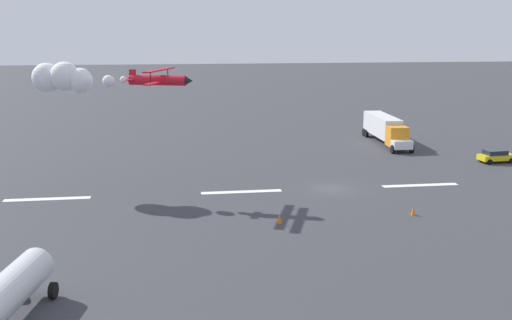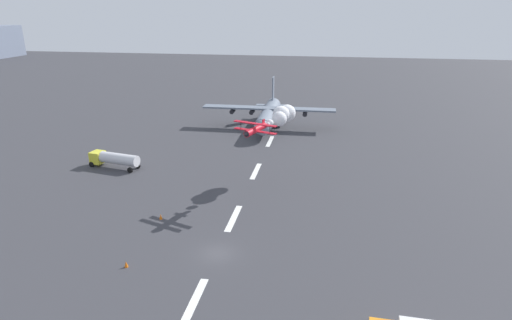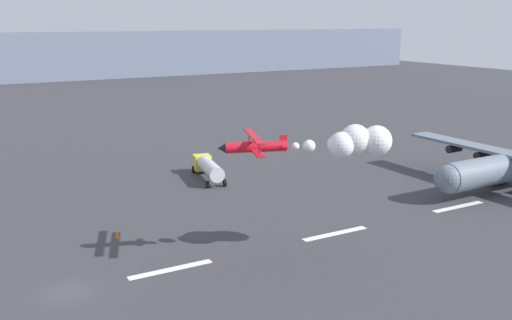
{
  "view_description": "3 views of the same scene",
  "coord_description": "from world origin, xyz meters",
  "px_view_note": "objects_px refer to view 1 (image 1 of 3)",
  "views": [
    {
      "loc": [
        15.81,
        57.11,
        15.83
      ],
      "look_at": [
        8.2,
        2.63,
        3.77
      ],
      "focal_mm": 42.23,
      "sensor_mm": 36.0,
      "label": 1
    },
    {
      "loc": [
        -43.31,
        -12.31,
        28.34
      ],
      "look_at": [
        27.98,
        0.0,
        2.12
      ],
      "focal_mm": 29.81,
      "sensor_mm": 36.0,
      "label": 2
    },
    {
      "loc": [
        -7.93,
        -46.43,
        22.15
      ],
      "look_at": [
        17.15,
        -1.81,
        9.71
      ],
      "focal_mm": 40.72,
      "sensor_mm": 36.0,
      "label": 3
    }
  ],
  "objects_px": {
    "traffic_cone_near": "(413,211)",
    "stunt_biplane_red": "(73,78)",
    "semi_truck_orange": "(385,128)",
    "traffic_cone_far": "(280,219)",
    "followme_car_yellow": "(496,156)"
  },
  "relations": [
    {
      "from": "stunt_biplane_red",
      "to": "followme_car_yellow",
      "type": "xyz_separation_m",
      "value": [
        -48.09,
        -4.56,
        -10.21
      ]
    },
    {
      "from": "followme_car_yellow",
      "to": "traffic_cone_far",
      "type": "xyz_separation_m",
      "value": [
        29.92,
        19.17,
        -0.44
      ]
    },
    {
      "from": "stunt_biplane_red",
      "to": "traffic_cone_far",
      "type": "bearing_deg",
      "value": 141.19
    },
    {
      "from": "traffic_cone_near",
      "to": "traffic_cone_far",
      "type": "xyz_separation_m",
      "value": [
        11.86,
        0.53,
        0.0
      ]
    },
    {
      "from": "stunt_biplane_red",
      "to": "semi_truck_orange",
      "type": "height_order",
      "value": "stunt_biplane_red"
    },
    {
      "from": "stunt_biplane_red",
      "to": "followme_car_yellow",
      "type": "distance_m",
      "value": 49.37
    },
    {
      "from": "followme_car_yellow",
      "to": "traffic_cone_near",
      "type": "height_order",
      "value": "followme_car_yellow"
    },
    {
      "from": "semi_truck_orange",
      "to": "followme_car_yellow",
      "type": "bearing_deg",
      "value": 122.55
    },
    {
      "from": "traffic_cone_near",
      "to": "stunt_biplane_red",
      "type": "bearing_deg",
      "value": -25.13
    },
    {
      "from": "traffic_cone_near",
      "to": "semi_truck_orange",
      "type": "bearing_deg",
      "value": -105.68
    },
    {
      "from": "semi_truck_orange",
      "to": "traffic_cone_near",
      "type": "relative_size",
      "value": 19.38
    },
    {
      "from": "semi_truck_orange",
      "to": "traffic_cone_near",
      "type": "xyz_separation_m",
      "value": [
        9.15,
        32.6,
        -1.75
      ]
    },
    {
      "from": "semi_truck_orange",
      "to": "stunt_biplane_red",
      "type": "bearing_deg",
      "value": 25.3
    },
    {
      "from": "followme_car_yellow",
      "to": "traffic_cone_near",
      "type": "relative_size",
      "value": 5.82
    },
    {
      "from": "semi_truck_orange",
      "to": "traffic_cone_far",
      "type": "height_order",
      "value": "semi_truck_orange"
    }
  ]
}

